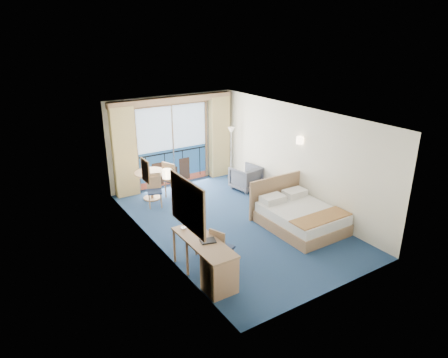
% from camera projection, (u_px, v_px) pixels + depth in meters
% --- Properties ---
extents(floor, '(6.50, 6.50, 0.00)m').
position_uv_depth(floor, '(232.00, 223.00, 9.85)').
color(floor, navy).
rests_on(floor, ground).
extents(room_walls, '(4.04, 6.54, 2.72)m').
position_uv_depth(room_walls, '(233.00, 154.00, 9.22)').
color(room_walls, white).
rests_on(room_walls, ground).
extents(balcony_door, '(2.36, 0.03, 2.52)m').
position_uv_depth(balcony_door, '(173.00, 147.00, 11.98)').
color(balcony_door, navy).
rests_on(balcony_door, room_walls).
extents(curtain_left, '(0.65, 0.22, 2.55)m').
position_uv_depth(curtain_left, '(124.00, 152.00, 11.04)').
color(curtain_left, '#D3C174').
rests_on(curtain_left, room_walls).
extents(curtain_right, '(0.65, 0.22, 2.55)m').
position_uv_depth(curtain_right, '(219.00, 137.00, 12.60)').
color(curtain_right, '#D3C174').
rests_on(curtain_right, room_walls).
extents(pelmet, '(3.80, 0.25, 0.18)m').
position_uv_depth(pelmet, '(173.00, 100.00, 11.38)').
color(pelmet, '#9D7B55').
rests_on(pelmet, room_walls).
extents(mirror, '(0.05, 1.25, 0.95)m').
position_uv_depth(mirror, '(188.00, 204.00, 7.13)').
color(mirror, '#9D7B55').
rests_on(mirror, room_walls).
extents(wall_print, '(0.04, 0.42, 0.52)m').
position_uv_depth(wall_print, '(146.00, 171.00, 8.65)').
color(wall_print, '#9D7B55').
rests_on(wall_print, room_walls).
extents(sconce_left, '(0.18, 0.18, 0.18)m').
position_uv_depth(sconce_left, '(167.00, 174.00, 7.75)').
color(sconce_left, '#FFDDB2').
rests_on(sconce_left, room_walls).
extents(sconce_right, '(0.18, 0.18, 0.18)m').
position_uv_depth(sconce_right, '(300.00, 140.00, 10.06)').
color(sconce_right, '#FFDDB2').
rests_on(sconce_right, room_walls).
extents(bed, '(1.63, 1.94, 1.02)m').
position_uv_depth(bed, '(299.00, 216.00, 9.55)').
color(bed, '#9D7B55').
rests_on(bed, ground).
extents(nightstand, '(0.42, 0.40, 0.55)m').
position_uv_depth(nightstand, '(277.00, 192.00, 10.98)').
color(nightstand, tan).
rests_on(nightstand, ground).
extents(phone, '(0.17, 0.13, 0.07)m').
position_uv_depth(phone, '(280.00, 182.00, 10.86)').
color(phone, silver).
rests_on(phone, nightstand).
extents(armchair, '(0.88, 0.90, 0.71)m').
position_uv_depth(armchair, '(246.00, 178.00, 11.81)').
color(armchair, '#434852').
rests_on(armchair, ground).
extents(floor_lamp, '(0.23, 0.23, 1.66)m').
position_uv_depth(floor_lamp, '(231.00, 140.00, 12.30)').
color(floor_lamp, silver).
rests_on(floor_lamp, ground).
extents(desk, '(0.56, 1.63, 0.77)m').
position_uv_depth(desk, '(216.00, 268.00, 7.25)').
color(desk, '#9D7B55').
rests_on(desk, ground).
extents(desk_chair, '(0.49, 0.49, 0.87)m').
position_uv_depth(desk_chair, '(220.00, 246.00, 7.83)').
color(desk_chair, '#202D4C').
rests_on(desk_chair, ground).
extents(folder, '(0.33, 0.28, 0.03)m').
position_uv_depth(folder, '(208.00, 241.00, 7.45)').
color(folder, black).
rests_on(folder, desk).
extents(desk_lamp, '(0.11, 0.11, 0.42)m').
position_uv_depth(desk_lamp, '(183.00, 215.00, 7.80)').
color(desk_lamp, silver).
rests_on(desk_lamp, desk).
extents(round_table, '(0.88, 0.88, 0.79)m').
position_uv_depth(round_table, '(151.00, 178.00, 11.04)').
color(round_table, '#9D7B55').
rests_on(round_table, ground).
extents(table_chair_a, '(0.61, 0.60, 1.07)m').
position_uv_depth(table_chair_a, '(172.00, 178.00, 11.08)').
color(table_chair_a, '#202D4C').
rests_on(table_chair_a, ground).
extents(table_chair_b, '(0.49, 0.50, 0.89)m').
position_uv_depth(table_chair_b, '(154.00, 188.00, 10.67)').
color(table_chair_b, '#202D4C').
rests_on(table_chair_b, ground).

